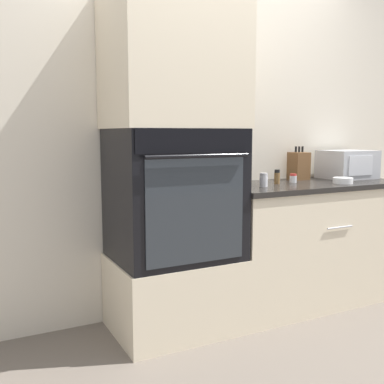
{
  "coord_description": "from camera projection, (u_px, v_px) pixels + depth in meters",
  "views": [
    {
      "loc": [
        -1.53,
        -2.19,
        1.24
      ],
      "look_at": [
        -0.3,
        0.21,
        0.89
      ],
      "focal_mm": 42.0,
      "sensor_mm": 36.0,
      "label": 1
    }
  ],
  "objects": [
    {
      "name": "ground_plane",
      "position": [
        251.0,
        334.0,
        2.79
      ],
      "size": [
        12.0,
        12.0,
        0.0
      ],
      "primitive_type": "plane",
      "color": "#6B6056"
    },
    {
      "name": "counter_unit",
      "position": [
        307.0,
        242.0,
        3.31
      ],
      "size": [
        1.41,
        0.63,
        0.89
      ],
      "color": "beige",
      "rests_on": "ground_plane"
    },
    {
      "name": "bowl",
      "position": [
        343.0,
        181.0,
        3.17
      ],
      "size": [
        0.14,
        0.14,
        0.04
      ],
      "color": "white",
      "rests_on": "counter_unit"
    },
    {
      "name": "knife_block",
      "position": [
        299.0,
        166.0,
        3.43
      ],
      "size": [
        0.13,
        0.13,
        0.25
      ],
      "color": "brown",
      "rests_on": "counter_unit"
    },
    {
      "name": "condiment_jar_far",
      "position": [
        264.0,
        180.0,
        2.98
      ],
      "size": [
        0.06,
        0.06,
        0.09
      ],
      "color": "silver",
      "rests_on": "counter_unit"
    },
    {
      "name": "microwave",
      "position": [
        347.0,
        164.0,
        3.54
      ],
      "size": [
        0.39,
        0.32,
        0.22
      ],
      "color": "#B2B5BA",
      "rests_on": "counter_unit"
    },
    {
      "name": "wall_back",
      "position": [
        203.0,
        132.0,
        3.18
      ],
      "size": [
        8.0,
        0.05,
        2.5
      ],
      "color": "beige",
      "rests_on": "ground_plane"
    },
    {
      "name": "condiment_jar_mid",
      "position": [
        293.0,
        178.0,
        3.22
      ],
      "size": [
        0.05,
        0.05,
        0.06
      ],
      "color": "silver",
      "rests_on": "counter_unit"
    },
    {
      "name": "oven_cabinet_base",
      "position": [
        174.0,
        293.0,
        2.85
      ],
      "size": [
        0.77,
        0.6,
        0.47
      ],
      "color": "beige",
      "rests_on": "ground_plane"
    },
    {
      "name": "wall_oven",
      "position": [
        174.0,
        194.0,
        2.76
      ],
      "size": [
        0.74,
        0.64,
        0.8
      ],
      "color": "black",
      "rests_on": "oven_cabinet_base"
    },
    {
      "name": "oven_cabinet_upper",
      "position": [
        173.0,
        59.0,
        2.66
      ],
      "size": [
        0.77,
        0.6,
        0.81
      ],
      "color": "beige",
      "rests_on": "wall_oven"
    },
    {
      "name": "condiment_jar_near",
      "position": [
        277.0,
        177.0,
        3.14
      ],
      "size": [
        0.04,
        0.04,
        0.1
      ],
      "color": "brown",
      "rests_on": "counter_unit"
    }
  ]
}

